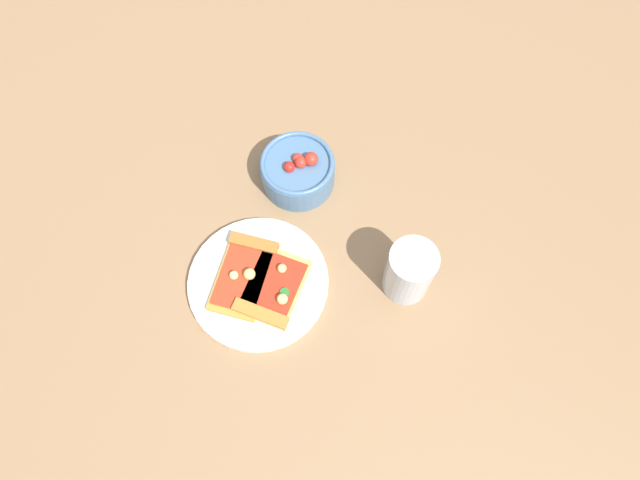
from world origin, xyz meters
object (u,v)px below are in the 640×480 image
Objects in this scene: pizza_slice_far at (272,291)px; soda_glass at (409,272)px; pizza_slice_near at (245,271)px; salad_bowl at (298,171)px; plate at (258,283)px.

soda_glass is (0.19, 0.10, 0.03)m from pizza_slice_far.
salad_bowl is at bearing 86.90° from pizza_slice_near.
plate is 0.21m from salad_bowl.
pizza_slice_near is (-0.02, 0.01, 0.01)m from plate.
plate is 0.03m from pizza_slice_far.
plate is 1.58× the size of pizza_slice_near.
pizza_slice_near is at bearing -161.59° from soda_glass.
pizza_slice_far is (0.05, -0.02, 0.00)m from pizza_slice_near.
pizza_slice_near is 0.26m from soda_glass.
pizza_slice_near is 0.06m from pizza_slice_far.
salad_bowl is (-0.04, 0.21, 0.01)m from pizza_slice_far.
plate is at bearing -85.97° from salad_bowl.
salad_bowl is at bearing 94.03° from plate.
soda_glass reaches higher than salad_bowl.
soda_glass is at bearing -26.05° from salad_bowl.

